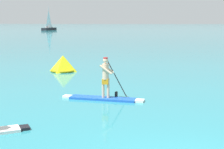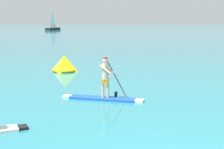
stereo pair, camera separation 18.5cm
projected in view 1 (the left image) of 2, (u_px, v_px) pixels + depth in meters
paddleboarder_mid_center at (104, 90)px, 13.85m from camera, size 3.43×1.04×1.80m
race_marker_buoy at (63, 64)px, 21.34m from camera, size 1.57×1.57×1.02m
sailboat_left_horizon at (49, 27)px, 99.98m from camera, size 3.23×6.33×6.91m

